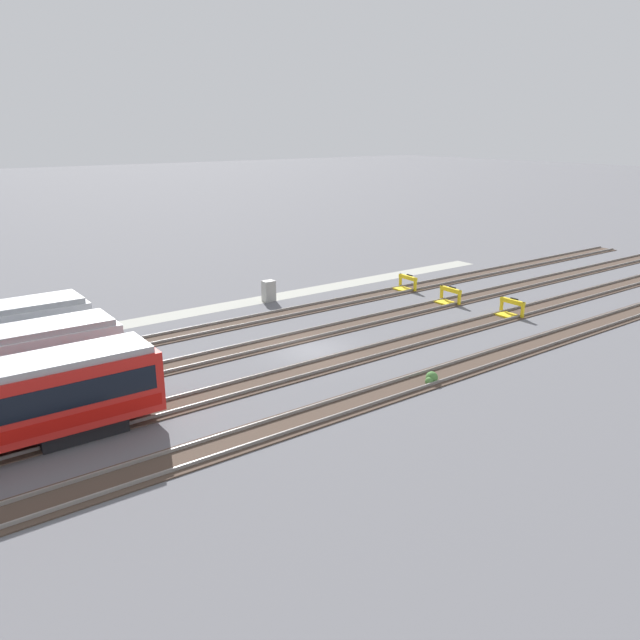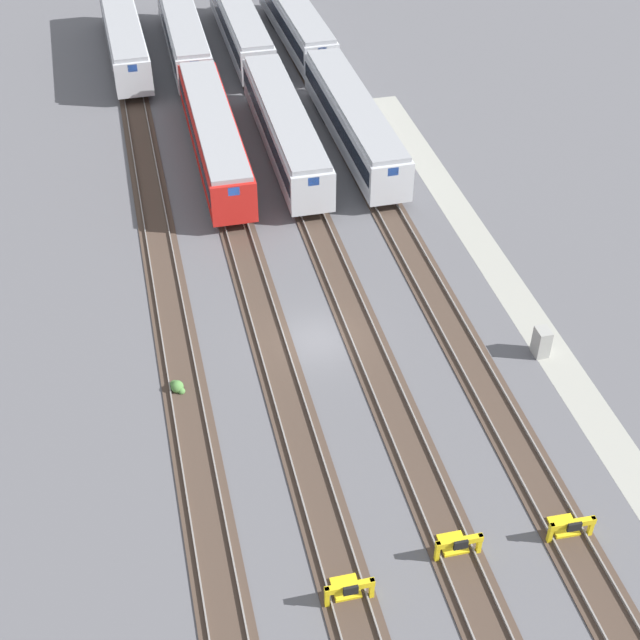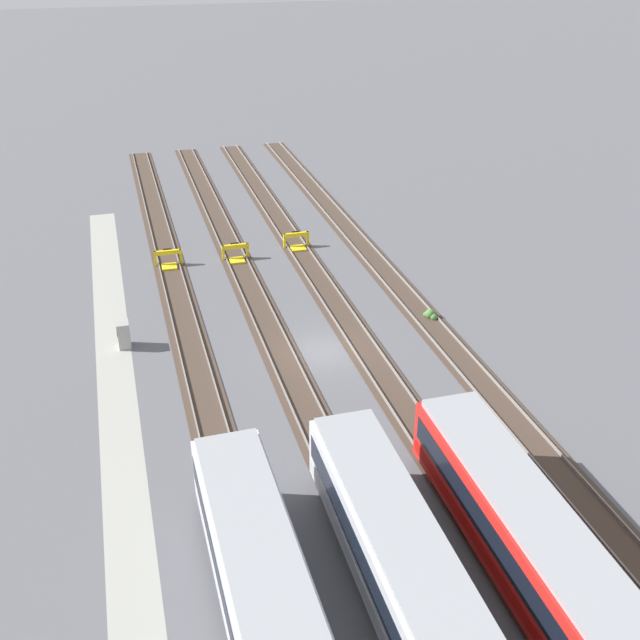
# 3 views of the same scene
# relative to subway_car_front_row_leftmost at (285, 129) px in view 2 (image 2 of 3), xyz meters

# --- Properties ---
(ground_plane) EXTENTS (400.00, 400.00, 0.00)m
(ground_plane) POSITION_rel_subway_car_front_row_leftmost_xyz_m (-19.84, 2.39, -2.04)
(ground_plane) COLOR #5B5B60
(service_walkway) EXTENTS (54.00, 2.00, 0.01)m
(service_walkway) POSITION_rel_subway_car_front_row_leftmost_xyz_m (-19.84, -9.26, -2.04)
(service_walkway) COLOR #9E9E93
(service_walkway) RESTS_ON ground
(rail_track_nearest) EXTENTS (90.00, 2.23, 0.21)m
(rail_track_nearest) POSITION_rel_subway_car_front_row_leftmost_xyz_m (-19.84, -4.89, -2.00)
(rail_track_nearest) COLOR #47382D
(rail_track_nearest) RESTS_ON ground
(rail_track_near_inner) EXTENTS (90.00, 2.24, 0.21)m
(rail_track_near_inner) POSITION_rel_subway_car_front_row_leftmost_xyz_m (-19.84, -0.04, -2.00)
(rail_track_near_inner) COLOR #47382D
(rail_track_near_inner) RESTS_ON ground
(rail_track_middle) EXTENTS (90.00, 2.24, 0.21)m
(rail_track_middle) POSITION_rel_subway_car_front_row_leftmost_xyz_m (-19.84, 4.82, -2.00)
(rail_track_middle) COLOR #47382D
(rail_track_middle) RESTS_ON ground
(rail_track_far_inner) EXTENTS (90.00, 2.23, 0.21)m
(rail_track_far_inner) POSITION_rel_subway_car_front_row_leftmost_xyz_m (-19.84, 9.68, -2.00)
(rail_track_far_inner) COLOR #47382D
(rail_track_far_inner) RESTS_ON ground
(subway_car_front_row_leftmost) EXTENTS (18.02, 2.95, 3.70)m
(subway_car_front_row_leftmost) POSITION_rel_subway_car_front_row_leftmost_xyz_m (0.00, 0.00, 0.00)
(subway_car_front_row_leftmost) COLOR silver
(subway_car_front_row_leftmost) RESTS_ON ground
(subway_car_front_row_left_inner) EXTENTS (18.01, 2.89, 3.70)m
(subway_car_front_row_left_inner) POSITION_rel_subway_car_front_row_leftmost_xyz_m (19.08, -0.09, 0.00)
(subway_car_front_row_left_inner) COLOR silver
(subway_car_front_row_left_inner) RESTS_ON ground
(subway_car_front_row_centre) EXTENTS (18.05, 3.19, 3.70)m
(subway_car_front_row_centre) POSITION_rel_subway_car_front_row_leftmost_xyz_m (18.92, -4.86, 0.00)
(subway_car_front_row_centre) COLOR silver
(subway_car_front_row_centre) RESTS_ON ground
(subway_car_front_row_right_inner) EXTENTS (18.03, 3.00, 3.70)m
(subway_car_front_row_right_inner) POSITION_rel_subway_car_front_row_leftmost_xyz_m (18.66, 4.80, 0.00)
(subway_car_front_row_right_inner) COLOR silver
(subway_car_front_row_right_inner) RESTS_ON ground
(subway_car_front_row_rightmost) EXTENTS (18.05, 3.17, 3.70)m
(subway_car_front_row_rightmost) POSITION_rel_subway_car_front_row_leftmost_xyz_m (19.09, 9.65, 0.00)
(subway_car_front_row_rightmost) COLOR silver
(subway_car_front_row_rightmost) RESTS_ON ground
(subway_car_back_row_leftmost) EXTENTS (18.02, 2.95, 3.70)m
(subway_car_back_row_leftmost) POSITION_rel_subway_car_front_row_leftmost_xyz_m (-0.00, 4.87, 0.00)
(subway_car_back_row_leftmost) COLOR red
(subway_car_back_row_leftmost) RESTS_ON ground
(subway_car_back_row_centre) EXTENTS (18.02, 2.97, 3.70)m
(subway_car_back_row_centre) POSITION_rel_subway_car_front_row_leftmost_xyz_m (-0.00, -4.89, 0.00)
(subway_car_back_row_centre) COLOR silver
(subway_car_back_row_centre) RESTS_ON ground
(bumper_stop_nearest_track) EXTENTS (1.37, 2.01, 1.22)m
(bumper_stop_nearest_track) POSITION_rel_subway_car_front_row_leftmost_xyz_m (-34.44, -4.90, -1.53)
(bumper_stop_nearest_track) COLOR yellow
(bumper_stop_nearest_track) RESTS_ON ground
(bumper_stop_near_inner_track) EXTENTS (1.35, 2.00, 1.22)m
(bumper_stop_near_inner_track) POSITION_rel_subway_car_front_row_leftmost_xyz_m (-34.20, -0.04, -1.53)
(bumper_stop_near_inner_track) COLOR yellow
(bumper_stop_near_inner_track) RESTS_ON ground
(bumper_stop_middle_track) EXTENTS (1.35, 2.00, 1.22)m
(bumper_stop_middle_track) POSITION_rel_subway_car_front_row_leftmost_xyz_m (-35.19, 4.82, -1.53)
(bumper_stop_middle_track) COLOR yellow
(bumper_stop_middle_track) RESTS_ON ground
(electrical_cabinet) EXTENTS (0.90, 0.73, 1.60)m
(electrical_cabinet) POSITION_rel_subway_car_front_row_leftmost_xyz_m (-23.60, -8.56, -1.24)
(electrical_cabinet) COLOR #9E9E99
(electrical_cabinet) RESTS_ON ground
(weed_clump) EXTENTS (0.92, 0.70, 0.64)m
(weed_clump) POSITION_rel_subway_car_front_row_leftmost_xyz_m (-21.94, 10.04, -1.80)
(weed_clump) COLOR #4C7F3D
(weed_clump) RESTS_ON ground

